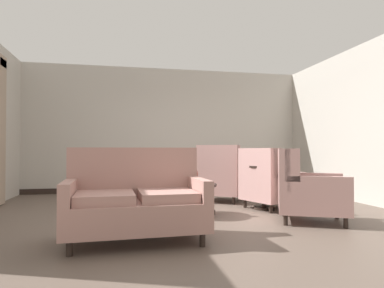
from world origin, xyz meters
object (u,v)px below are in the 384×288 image
Objects in this scene: porcelain_vase at (192,173)px; settee at (136,202)px; armchair_back_corner at (221,178)px; armchair_beside_settee at (268,183)px; coffee_table at (191,190)px; side_table at (264,183)px; armchair_near_sideboard at (306,191)px.

settee is at bearing -123.82° from porcelain_vase.
armchair_back_corner reaches higher than armchair_beside_settee.
settee reaches higher than coffee_table.
armchair_back_corner reaches higher than side_table.
settee is 1.34× the size of armchair_near_sideboard.
settee reaches higher than armchair_near_sideboard.
coffee_table is at bearing -169.28° from side_table.
settee is at bearing 104.14° from armchair_beside_settee.
coffee_table is 1.37m from armchair_beside_settee.
armchair_beside_settee is (2.22, 1.54, 0.02)m from settee.
porcelain_vase is 1.37m from armchair_beside_settee.
armchair_beside_settee is (1.35, 0.26, 0.06)m from coffee_table.
armchair_back_corner is at bearing 115.84° from side_table.
armchair_back_corner is (-0.63, 1.96, 0.02)m from armchair_near_sideboard.
porcelain_vase is at bearing 53.78° from settee.
coffee_table is at bearing 80.15° from armchair_beside_settee.
armchair_near_sideboard is 1.56× the size of side_table.
porcelain_vase is at bearing -170.67° from side_table.
armchair_beside_settee is 0.08m from side_table.
side_table is at bearing 33.05° from settee.
armchair_back_corner is (0.80, 1.15, -0.18)m from porcelain_vase.
porcelain_vase reaches higher than coffee_table.
armchair_back_corner is (1.69, 2.47, 0.03)m from settee.
side_table is (2.14, 1.53, 0.02)m from settee.
coffee_table is 0.68× the size of armchair_near_sideboard.
armchair_back_corner is 1.07m from armchair_beside_settee.
armchair_near_sideboard is (1.44, -0.77, 0.05)m from coffee_table.
settee reaches higher than porcelain_vase.
settee is at bearing -144.55° from side_table.
settee is 2.63m from side_table.
armchair_beside_settee reaches higher than coffee_table.
armchair_beside_settee reaches higher than armchair_near_sideboard.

